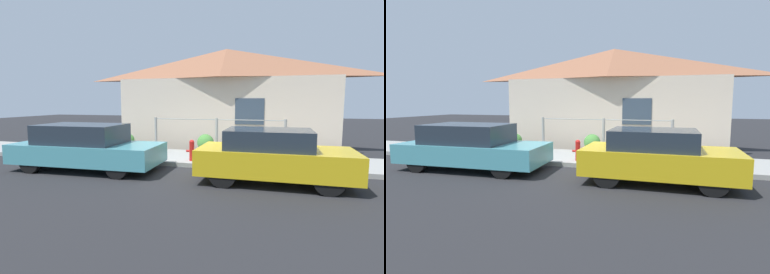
% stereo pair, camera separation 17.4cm
% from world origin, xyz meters
% --- Properties ---
extents(ground_plane, '(60.00, 60.00, 0.00)m').
position_xyz_m(ground_plane, '(0.00, 0.00, 0.00)').
color(ground_plane, '#262628').
extents(sidewalk, '(24.00, 2.38, 0.14)m').
position_xyz_m(sidewalk, '(0.00, 1.19, 0.07)').
color(sidewalk, '#9E9E99').
rests_on(sidewalk, ground_plane).
extents(house, '(9.15, 2.23, 4.17)m').
position_xyz_m(house, '(0.00, 4.10, 3.32)').
color(house, beige).
rests_on(house, ground_plane).
extents(fence, '(4.90, 0.10, 1.24)m').
position_xyz_m(fence, '(0.00, 2.23, 0.82)').
color(fence, '#999993').
rests_on(fence, sidewalk).
extents(car_left, '(4.35, 1.90, 1.33)m').
position_xyz_m(car_left, '(-3.22, -1.06, 0.67)').
color(car_left, teal).
rests_on(car_left, ground_plane).
extents(car_right, '(3.69, 1.71, 1.32)m').
position_xyz_m(car_right, '(2.04, -1.06, 0.67)').
color(car_right, gold).
rests_on(car_right, ground_plane).
extents(fire_hydrant, '(0.36, 0.16, 0.67)m').
position_xyz_m(fire_hydrant, '(-0.42, 0.39, 0.49)').
color(fire_hydrant, red).
rests_on(fire_hydrant, sidewalk).
extents(potted_plant_near_hydrant, '(0.59, 0.59, 0.70)m').
position_xyz_m(potted_plant_near_hydrant, '(-0.31, 1.75, 0.52)').
color(potted_plant_near_hydrant, brown).
rests_on(potted_plant_near_hydrant, sidewalk).
extents(potted_plant_by_fence, '(0.52, 0.52, 0.61)m').
position_xyz_m(potted_plant_by_fence, '(-3.45, 1.91, 0.47)').
color(potted_plant_by_fence, '#9E5638').
rests_on(potted_plant_by_fence, sidewalk).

